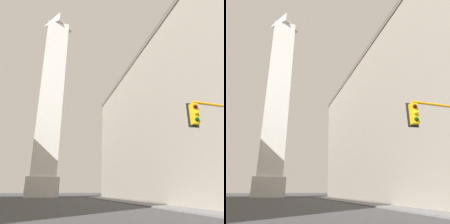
# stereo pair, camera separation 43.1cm
# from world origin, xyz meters

# --- Properties ---
(sidewalk_right) EXTENTS (5.00, 83.64, 0.15)m
(sidewalk_right) POSITION_xyz_m (14.75, 25.09, 0.07)
(sidewalk_right) COLOR slate
(sidewalk_right) RESTS_ON ground_plane
(building_right) EXTENTS (25.03, 56.43, 26.55)m
(building_right) POSITION_xyz_m (27.47, 30.93, 13.28)
(building_right) COLOR gray
(building_right) RESTS_ON ground_plane
(obelisk) EXTENTS (9.15, 9.15, 67.67)m
(obelisk) POSITION_xyz_m (0.00, 69.70, 32.48)
(obelisk) COLOR silver
(obelisk) RESTS_ON ground_plane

